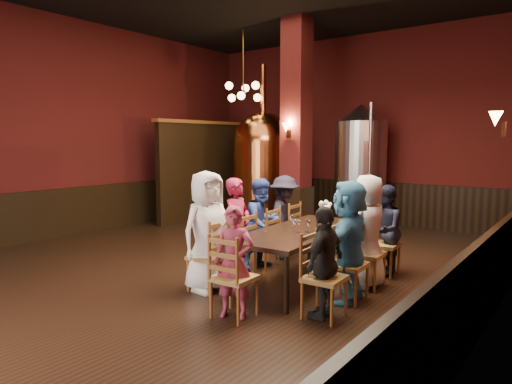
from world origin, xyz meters
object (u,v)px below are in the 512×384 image
Objects in this scene: person_1 at (237,228)px; rose_vase at (325,208)px; dining_table at (300,234)px; person_2 at (262,223)px; copper_kettle at (263,166)px; person_0 at (207,231)px; steel_vessel at (360,167)px.

person_1 is 4.30× the size of rose_vase.
person_2 reaches higher than dining_table.
copper_kettle is (-2.36, 3.88, 0.64)m from person_1.
person_1 is at bearing -127.51° from rose_vase.
rose_vase is (3.19, -2.80, -0.40)m from copper_kettle.
rose_vase is at bearing -15.46° from person_0.
dining_table is at bearing -73.40° from person_1.
steel_vessel is (2.16, 0.77, 0.02)m from copper_kettle.
copper_kettle is (-2.39, 4.55, 0.57)m from person_0.
person_0 reaches higher than dining_table.
person_2 is at bearing -87.59° from steel_vessel.
copper_kettle reaches higher than person_2.
dining_table is 0.91m from person_2.
person_2 is 1.00m from rose_vase.
person_1 is (-0.83, -0.37, 0.04)m from dining_table.
copper_kettle is at bearing 138.70° from rose_vase.
dining_table is 0.65× the size of copper_kettle.
person_0 reaches higher than person_1.
rose_vase is (1.03, -3.57, -0.42)m from steel_vessel.
dining_table is 1.68× the size of person_1.
person_0 is 0.42× the size of copper_kettle.
copper_kettle is at bearing 129.48° from dining_table.
person_1 is 0.52× the size of steel_vessel.
copper_kettle reaches higher than steel_vessel.
person_0 is at bearing -130.36° from dining_table.
steel_vessel is at bearing -4.97° from person_1.
dining_table is 1.53× the size of person_0.
person_2 is 4.14× the size of rose_vase.
person_2 reaches higher than rose_vase.
person_1 is at bearing -158.78° from dining_table.
person_0 is at bearing -114.47° from rose_vase.
person_1 is 1.04× the size of person_2.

